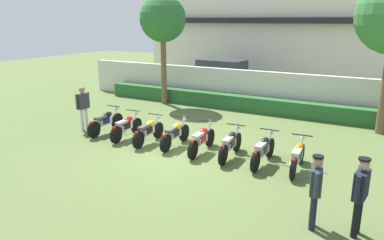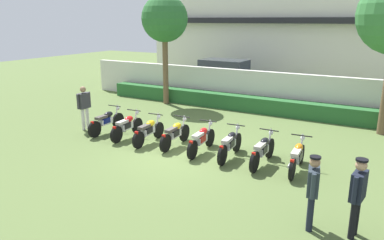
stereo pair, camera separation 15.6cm
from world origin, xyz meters
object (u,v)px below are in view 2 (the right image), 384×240
(motorcycle_in_row_2, at_px, (149,131))
(motorcycle_in_row_0, at_px, (106,121))
(motorcycle_in_row_1, at_px, (127,126))
(officer_1, at_px, (358,192))
(motorcycle_in_row_3, at_px, (175,134))
(tree_near_inspector, at_px, (165,20))
(motorcycle_in_row_5, at_px, (230,144))
(motorcycle_in_row_6, at_px, (263,150))
(officer_0, at_px, (313,187))
(inspector_person, at_px, (84,104))
(parked_car, at_px, (226,76))
(motorcycle_in_row_4, at_px, (201,139))
(motorcycle_in_row_7, at_px, (297,157))

(motorcycle_in_row_2, bearing_deg, motorcycle_in_row_0, 82.52)
(motorcycle_in_row_1, height_order, officer_1, officer_1)
(motorcycle_in_row_0, xyz_separation_m, motorcycle_in_row_3, (3.11, -0.02, -0.00))
(tree_near_inspector, height_order, motorcycle_in_row_5, tree_near_inspector)
(motorcycle_in_row_6, height_order, officer_0, officer_0)
(inspector_person, height_order, officer_0, inspector_person)
(motorcycle_in_row_1, height_order, officer_0, officer_0)
(motorcycle_in_row_2, bearing_deg, motorcycle_in_row_5, -91.12)
(officer_1, bearing_deg, motorcycle_in_row_6, -35.85)
(motorcycle_in_row_3, height_order, motorcycle_in_row_6, motorcycle_in_row_6)
(parked_car, relative_size, motorcycle_in_row_2, 2.43)
(tree_near_inspector, height_order, motorcycle_in_row_0, tree_near_inspector)
(motorcycle_in_row_5, bearing_deg, motorcycle_in_row_3, 84.31)
(motorcycle_in_row_1, height_order, inspector_person, inspector_person)
(tree_near_inspector, relative_size, motorcycle_in_row_6, 2.74)
(motorcycle_in_row_4, distance_m, officer_1, 5.61)
(motorcycle_in_row_3, distance_m, inspector_person, 4.20)
(tree_near_inspector, height_order, inspector_person, tree_near_inspector)
(tree_near_inspector, xyz_separation_m, motorcycle_in_row_4, (5.04, -5.44, -3.73))
(motorcycle_in_row_3, xyz_separation_m, officer_0, (5.14, -2.90, 0.48))
(motorcycle_in_row_1, bearing_deg, motorcycle_in_row_2, -96.72)
(motorcycle_in_row_0, bearing_deg, motorcycle_in_row_7, -92.53)
(tree_near_inspector, relative_size, motorcycle_in_row_3, 2.84)
(motorcycle_in_row_2, distance_m, motorcycle_in_row_7, 5.14)
(motorcycle_in_row_0, bearing_deg, motorcycle_in_row_5, -92.81)
(motorcycle_in_row_2, relative_size, motorcycle_in_row_5, 0.97)
(motorcycle_in_row_0, distance_m, motorcycle_in_row_2, 2.12)
(motorcycle_in_row_3, relative_size, motorcycle_in_row_7, 1.00)
(motorcycle_in_row_2, bearing_deg, motorcycle_in_row_4, -90.48)
(motorcycle_in_row_0, relative_size, inspector_person, 1.15)
(tree_near_inspector, bearing_deg, motorcycle_in_row_4, -47.20)
(motorcycle_in_row_0, xyz_separation_m, motorcycle_in_row_2, (2.11, -0.17, -0.01))
(motorcycle_in_row_7, relative_size, officer_0, 1.18)
(motorcycle_in_row_4, bearing_deg, officer_1, -122.10)
(motorcycle_in_row_6, relative_size, officer_1, 1.19)
(tree_near_inspector, height_order, officer_0, tree_near_inspector)
(motorcycle_in_row_1, relative_size, motorcycle_in_row_5, 0.97)
(officer_1, bearing_deg, inspector_person, -7.53)
(tree_near_inspector, bearing_deg, parked_car, 74.52)
(parked_car, relative_size, motorcycle_in_row_6, 2.32)
(motorcycle_in_row_7, height_order, inspector_person, inspector_person)
(motorcycle_in_row_3, bearing_deg, motorcycle_in_row_0, 87.40)
(tree_near_inspector, distance_m, inspector_person, 6.27)
(parked_car, distance_m, motorcycle_in_row_3, 10.31)
(motorcycle_in_row_5, bearing_deg, motorcycle_in_row_0, 85.25)
(motorcycle_in_row_1, relative_size, officer_1, 1.13)
(motorcycle_in_row_4, relative_size, motorcycle_in_row_6, 1.00)
(motorcycle_in_row_6, bearing_deg, tree_near_inspector, 52.81)
(motorcycle_in_row_1, relative_size, motorcycle_in_row_2, 1.00)
(motorcycle_in_row_6, distance_m, officer_1, 3.93)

